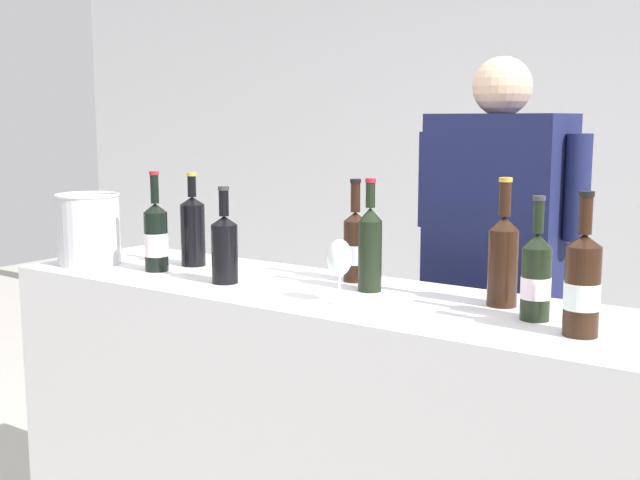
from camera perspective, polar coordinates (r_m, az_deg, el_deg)
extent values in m
cube|color=white|center=(4.70, 18.11, 6.75)|extent=(8.00, 0.10, 2.80)
cube|color=white|center=(2.54, -0.46, -14.84)|extent=(2.09, 0.57, 1.02)
cylinder|color=black|center=(2.70, -11.69, -0.12)|extent=(0.08, 0.08, 0.20)
cone|color=black|center=(2.69, -11.77, 2.28)|extent=(0.08, 0.08, 0.03)
cylinder|color=black|center=(2.68, -11.81, 3.60)|extent=(0.03, 0.03, 0.09)
cylinder|color=maroon|center=(2.68, -11.84, 4.73)|extent=(0.03, 0.03, 0.01)
cylinder|color=silver|center=(2.70, -11.69, -0.32)|extent=(0.08, 0.08, 0.08)
cylinder|color=black|center=(2.78, -9.12, 0.36)|extent=(0.08, 0.08, 0.21)
cone|color=black|center=(2.76, -9.18, 2.82)|extent=(0.08, 0.08, 0.03)
cylinder|color=black|center=(2.76, -9.20, 3.82)|extent=(0.03, 0.03, 0.07)
cylinder|color=#B79333|center=(2.75, -9.22, 4.69)|extent=(0.03, 0.03, 0.01)
cylinder|color=black|center=(2.07, 15.25, -3.07)|extent=(0.07, 0.07, 0.18)
cone|color=black|center=(2.05, 15.37, -0.03)|extent=(0.07, 0.07, 0.04)
cylinder|color=black|center=(2.04, 15.44, 1.61)|extent=(0.03, 0.03, 0.08)
cylinder|color=#333338|center=(2.04, 15.49, 2.91)|extent=(0.03, 0.03, 0.01)
cylinder|color=white|center=(2.07, 15.24, -3.32)|extent=(0.08, 0.08, 0.06)
cylinder|color=black|center=(1.95, 18.31, -3.52)|extent=(0.08, 0.08, 0.21)
cone|color=black|center=(1.93, 18.48, -0.02)|extent=(0.08, 0.08, 0.03)
cylinder|color=black|center=(1.92, 18.57, 1.69)|extent=(0.03, 0.03, 0.09)
cylinder|color=black|center=(1.92, 18.64, 3.17)|extent=(0.03, 0.03, 0.01)
cylinder|color=silver|center=(1.95, 18.30, -3.83)|extent=(0.08, 0.08, 0.06)
cylinder|color=black|center=(2.48, 2.54, -0.81)|extent=(0.07, 0.07, 0.19)
cone|color=black|center=(2.46, 2.56, 1.70)|extent=(0.07, 0.07, 0.03)
cylinder|color=black|center=(2.45, 2.56, 3.08)|extent=(0.03, 0.03, 0.09)
cylinder|color=black|center=(2.45, 2.57, 4.27)|extent=(0.03, 0.03, 0.01)
cylinder|color=silver|center=(2.48, 2.54, -1.03)|extent=(0.07, 0.07, 0.06)
cylinder|color=black|center=(2.34, 3.61, -1.16)|extent=(0.07, 0.07, 0.21)
cone|color=black|center=(2.32, 3.64, 1.86)|extent=(0.07, 0.07, 0.04)
cylinder|color=black|center=(2.31, 3.65, 3.24)|extent=(0.03, 0.03, 0.07)
cylinder|color=maroon|center=(2.31, 3.66, 4.30)|extent=(0.03, 0.03, 0.01)
cylinder|color=black|center=(2.47, -6.86, -1.00)|extent=(0.08, 0.08, 0.18)
cone|color=black|center=(2.45, -6.91, 1.41)|extent=(0.08, 0.08, 0.03)
cylinder|color=black|center=(2.45, -6.93, 2.65)|extent=(0.03, 0.03, 0.08)
cylinder|color=#333338|center=(2.44, -6.95, 3.71)|extent=(0.04, 0.04, 0.01)
cylinder|color=black|center=(2.20, 12.99, -1.98)|extent=(0.08, 0.08, 0.21)
cone|color=black|center=(2.18, 13.10, 1.20)|extent=(0.08, 0.08, 0.04)
cylinder|color=black|center=(2.18, 13.16, 2.89)|extent=(0.03, 0.03, 0.09)
cylinder|color=#B79333|center=(2.17, 13.21, 4.24)|extent=(0.04, 0.04, 0.01)
cylinder|color=silver|center=(2.21, 1.40, -4.46)|extent=(0.07, 0.07, 0.00)
cylinder|color=silver|center=(2.20, 1.40, -3.43)|extent=(0.01, 0.01, 0.08)
ellipsoid|color=silver|center=(2.18, 1.41, -1.27)|extent=(0.07, 0.07, 0.10)
ellipsoid|color=maroon|center=(2.18, 1.41, -1.73)|extent=(0.05, 0.05, 0.04)
cylinder|color=silver|center=(2.89, -16.30, 0.68)|extent=(0.21, 0.21, 0.24)
torus|color=silver|center=(2.87, -16.40, 3.10)|extent=(0.22, 0.22, 0.01)
cube|color=black|center=(2.91, 12.18, -12.76)|extent=(0.43, 0.27, 0.94)
cube|color=#191E47|center=(2.73, 12.69, 2.48)|extent=(0.47, 0.27, 0.61)
sphere|color=#D8AD8C|center=(2.72, 12.97, 10.71)|extent=(0.20, 0.20, 0.20)
cylinder|color=#191E47|center=(2.62, 18.03, 3.61)|extent=(0.08, 0.08, 0.34)
cylinder|color=#191E47|center=(2.85, 7.89, 4.33)|extent=(0.08, 0.08, 0.34)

